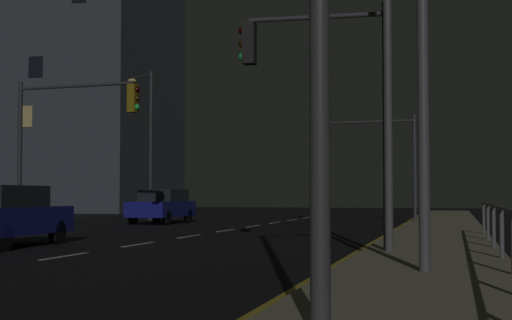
% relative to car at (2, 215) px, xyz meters
% --- Properties ---
extents(ground_plane, '(112.00, 112.00, 0.00)m').
position_rel_car_xyz_m(ground_plane, '(3.00, 2.29, -0.82)').
color(ground_plane, black).
rests_on(ground_plane, ground).
extents(sidewalk_right, '(2.96, 77.00, 0.14)m').
position_rel_car_xyz_m(sidewalk_right, '(10.72, 2.29, -0.75)').
color(sidewalk_right, gray).
rests_on(sidewalk_right, ground).
extents(lane_markings_center, '(0.14, 50.00, 0.01)m').
position_rel_car_xyz_m(lane_markings_center, '(3.00, 5.79, -0.82)').
color(lane_markings_center, silver).
rests_on(lane_markings_center, ground).
extents(lane_edge_line, '(0.14, 53.00, 0.01)m').
position_rel_car_xyz_m(lane_edge_line, '(8.99, 7.29, -0.82)').
color(lane_edge_line, gold).
rests_on(lane_edge_line, ground).
extents(car, '(2.04, 4.49, 1.57)m').
position_rel_car_xyz_m(car, '(0.00, 0.00, 0.00)').
color(car, navy).
rests_on(car, ground).
extents(car_oncoming, '(1.83, 4.41, 1.57)m').
position_rel_car_xyz_m(car_oncoming, '(-1.90, 15.80, 0.00)').
color(car_oncoming, navy).
rests_on(car_oncoming, ground).
extents(traffic_light_far_left, '(3.41, 0.35, 5.42)m').
position_rel_car_xyz_m(traffic_light_far_left, '(8.35, -0.54, 3.11)').
color(traffic_light_far_left, '#2D3033').
rests_on(traffic_light_far_left, sidewalk_right).
extents(traffic_light_mid_right, '(4.83, 0.62, 5.36)m').
position_rel_car_xyz_m(traffic_light_mid_right, '(-1.68, 6.67, 3.00)').
color(traffic_light_mid_right, '#2D3033').
rests_on(traffic_light_mid_right, ground).
extents(traffic_light_mid_left, '(4.94, 0.73, 4.84)m').
position_rel_car_xyz_m(traffic_light_mid_left, '(7.22, 18.45, 2.79)').
color(traffic_light_mid_left, '#38383D').
rests_on(traffic_light_mid_left, sidewalk_right).
extents(street_lamp_across_street, '(1.89, 1.35, 7.70)m').
position_rel_car_xyz_m(street_lamp_across_street, '(-4.23, 19.54, 3.80)').
color(street_lamp_across_street, '#2D3033').
rests_on(street_lamp_across_street, ground).
extents(street_lamp_corner, '(1.94, 1.73, 7.38)m').
position_rel_car_xyz_m(street_lamp_corner, '(9.54, -0.52, 3.79)').
color(street_lamp_corner, '#4C4C51').
rests_on(street_lamp_corner, sidewalk_right).
extents(building_distant, '(21.76, 12.92, 28.75)m').
position_rel_car_xyz_m(building_distant, '(-21.75, 37.01, 13.56)').
color(building_distant, '#3D424C').
rests_on(building_distant, ground).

